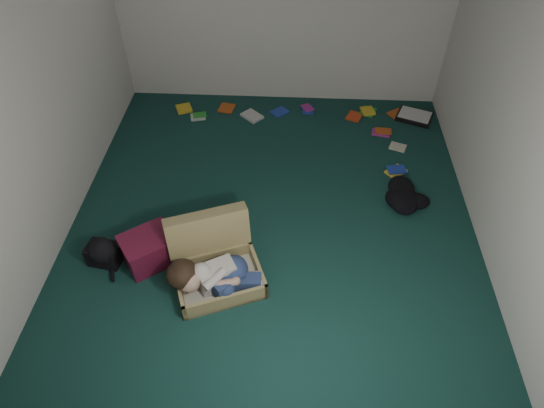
{
  "coord_description": "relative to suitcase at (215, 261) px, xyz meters",
  "views": [
    {
      "loc": [
        0.18,
        -3.38,
        3.55
      ],
      "look_at": [
        0.0,
        -0.15,
        0.35
      ],
      "focal_mm": 32.0,
      "sensor_mm": 36.0,
      "label": 1
    }
  ],
  "objects": [
    {
      "name": "clothing_pile",
      "position": [
        1.8,
        1.06,
        -0.1
      ],
      "size": [
        0.51,
        0.46,
        0.14
      ],
      "primitive_type": null,
      "rotation": [
        0.0,
        0.0,
        -0.29
      ],
      "color": "black",
      "rests_on": "floor"
    },
    {
      "name": "wall_right",
      "position": [
        2.48,
        0.71,
        1.14
      ],
      "size": [
        0.0,
        4.5,
        4.5
      ],
      "primitive_type": "plane",
      "rotation": [
        1.57,
        0.0,
        -1.57
      ],
      "color": "silver",
      "rests_on": "ground"
    },
    {
      "name": "maroon_bin",
      "position": [
        -0.62,
        0.1,
        -0.01
      ],
      "size": [
        0.58,
        0.56,
        0.31
      ],
      "rotation": [
        0.0,
        0.0,
        0.63
      ],
      "color": "maroon",
      "rests_on": "floor"
    },
    {
      "name": "paper_tray",
      "position": [
        2.18,
        2.56,
        -0.14
      ],
      "size": [
        0.51,
        0.45,
        0.06
      ],
      "rotation": [
        0.0,
        0.0,
        -0.38
      ],
      "color": "black",
      "rests_on": "floor"
    },
    {
      "name": "wall_front",
      "position": [
        0.48,
        -1.54,
        1.14
      ],
      "size": [
        4.5,
        0.0,
        4.5
      ],
      "primitive_type": "plane",
      "rotation": [
        -1.57,
        0.0,
        0.0
      ],
      "color": "silver",
      "rests_on": "ground"
    },
    {
      "name": "person",
      "position": [
        0.02,
        -0.19,
        0.04
      ],
      "size": [
        0.83,
        0.42,
        0.34
      ],
      "rotation": [
        0.0,
        0.0,
        0.37
      ],
      "color": "silver",
      "rests_on": "suitcase"
    },
    {
      "name": "floor",
      "position": [
        0.48,
        0.71,
        -0.16
      ],
      "size": [
        4.5,
        4.5,
        0.0
      ],
      "primitive_type": "plane",
      "color": "#133833",
      "rests_on": "ground"
    },
    {
      "name": "suitcase",
      "position": [
        0.0,
        0.0,
        0.0
      ],
      "size": [
        0.95,
        0.94,
        0.55
      ],
      "rotation": [
        0.0,
        0.0,
        0.37
      ],
      "color": "tan",
      "rests_on": "floor"
    },
    {
      "name": "book_scatter",
      "position": [
        0.86,
        2.4,
        -0.15
      ],
      "size": [
        2.99,
        1.43,
        0.02
      ],
      "color": "yellow",
      "rests_on": "floor"
    },
    {
      "name": "wall_left",
      "position": [
        -1.52,
        0.71,
        1.14
      ],
      "size": [
        0.0,
        4.5,
        4.5
      ],
      "primitive_type": "plane",
      "rotation": [
        1.57,
        0.0,
        1.57
      ],
      "color": "silver",
      "rests_on": "ground"
    },
    {
      "name": "backpack",
      "position": [
        -1.03,
        0.08,
        -0.05
      ],
      "size": [
        0.41,
        0.35,
        0.22
      ],
      "primitive_type": null,
      "rotation": [
        0.0,
        0.0,
        -0.17
      ],
      "color": "black",
      "rests_on": "floor"
    }
  ]
}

